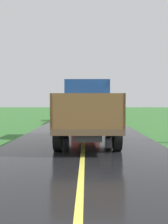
{
  "coord_description": "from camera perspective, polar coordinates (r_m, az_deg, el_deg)",
  "views": [
    {
      "loc": [
        0.12,
        -2.0,
        1.78
      ],
      "look_at": [
        0.02,
        8.49,
        1.4
      ],
      "focal_mm": 39.84,
      "sensor_mm": 36.0,
      "label": 1
    }
  ],
  "objects": [
    {
      "name": "banana_truck_near",
      "position": [
        11.31,
        0.82,
        0.47
      ],
      "size": [
        2.38,
        5.82,
        2.8
      ],
      "color": "#2D2D30",
      "rests_on": "road_surface"
    },
    {
      "name": "banana_truck_far",
      "position": [
        23.41,
        0.35,
        1.32
      ],
      "size": [
        2.38,
        5.81,
        2.8
      ],
      "color": "#2D2D30",
      "rests_on": "road_surface"
    }
  ]
}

